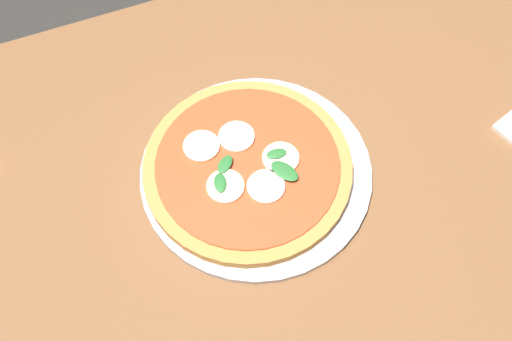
{
  "coord_description": "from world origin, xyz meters",
  "views": [
    {
      "loc": [
        -0.22,
        -0.39,
        1.51
      ],
      "look_at": [
        -0.05,
        0.03,
        0.72
      ],
      "focal_mm": 40.2,
      "sensor_mm": 36.0,
      "label": 1
    }
  ],
  "objects": [
    {
      "name": "pizza",
      "position": [
        -0.06,
        0.03,
        0.74
      ],
      "size": [
        0.33,
        0.33,
        0.03
      ],
      "color": "#C6843F",
      "rests_on": "serving_tray"
    },
    {
      "name": "dining_table",
      "position": [
        0.0,
        0.0,
        0.63
      ],
      "size": [
        1.56,
        0.92,
        0.71
      ],
      "color": "brown",
      "rests_on": "ground_plane"
    },
    {
      "name": "serving_tray",
      "position": [
        -0.05,
        0.03,
        0.72
      ],
      "size": [
        0.37,
        0.37,
        0.01
      ],
      "primitive_type": "cylinder",
      "color": "#B2B2B7",
      "rests_on": "dining_table"
    },
    {
      "name": "ground_plane",
      "position": [
        0.0,
        0.0,
        0.0
      ],
      "size": [
        6.0,
        6.0,
        0.0
      ],
      "primitive_type": "plane",
      "color": "#2D2B28"
    }
  ]
}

